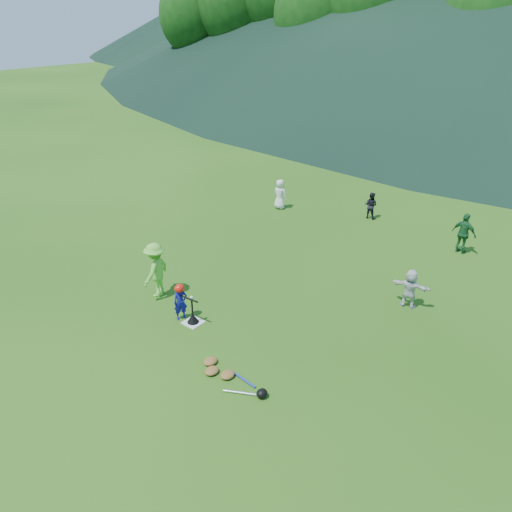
{
  "coord_description": "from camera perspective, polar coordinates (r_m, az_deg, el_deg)",
  "views": [
    {
      "loc": [
        7.79,
        -7.11,
        7.05
      ],
      "look_at": [
        0.0,
        2.5,
        0.9
      ],
      "focal_mm": 35.0,
      "sensor_mm": 36.0,
      "label": 1
    }
  ],
  "objects": [
    {
      "name": "equipment_pile",
      "position": [
        10.91,
        -3.32,
        -13.41
      ],
      "size": [
        1.8,
        0.68,
        0.19
      ],
      "color": "olive",
      "rests_on": "ground"
    },
    {
      "name": "fielder_d",
      "position": [
        13.55,
        17.2,
        -3.57
      ],
      "size": [
        1.05,
        0.48,
        1.09
      ],
      "primitive_type": "imported",
      "rotation": [
        0.0,
        0.0,
        3.31
      ],
      "color": "silver",
      "rests_on": "ground"
    },
    {
      "name": "outfield_fence",
      "position": [
        36.52,
        26.9,
        13.68
      ],
      "size": [
        70.07,
        0.08,
        1.33
      ],
      "color": "gray",
      "rests_on": "ground"
    },
    {
      "name": "batter_child",
      "position": [
        12.64,
        -8.63,
        -5.24
      ],
      "size": [
        0.36,
        0.41,
        0.96
      ],
      "primitive_type": "imported",
      "rotation": [
        0.0,
        0.0,
        1.12
      ],
      "color": "navy",
      "rests_on": "ground"
    },
    {
      "name": "batting_tee",
      "position": [
        12.62,
        -7.22,
        -7.08
      ],
      "size": [
        0.3,
        0.3,
        0.68
      ],
      "color": "black",
      "rests_on": "home_plate"
    },
    {
      "name": "batter_gear",
      "position": [
        12.43,
        -8.67,
        -3.77
      ],
      "size": [
        0.73,
        0.26,
        0.32
      ],
      "color": "red",
      "rests_on": "ground"
    },
    {
      "name": "fielder_a",
      "position": [
        19.53,
        2.74,
        7.06
      ],
      "size": [
        0.59,
        0.4,
        1.16
      ],
      "primitive_type": "imported",
      "rotation": [
        0.0,
        0.0,
        3.2
      ],
      "color": "white",
      "rests_on": "ground"
    },
    {
      "name": "fielder_c",
      "position": [
        17.09,
        22.66,
        2.38
      ],
      "size": [
        0.83,
        0.46,
        1.34
      ],
      "primitive_type": "imported",
      "rotation": [
        0.0,
        0.0,
        2.97
      ],
      "color": "#1C5F2D",
      "rests_on": "ground"
    },
    {
      "name": "fielder_b",
      "position": [
        19.07,
        12.98,
        5.66
      ],
      "size": [
        0.51,
        0.41,
        1.01
      ],
      "primitive_type": "imported",
      "rotation": [
        0.0,
        0.0,
        3.21
      ],
      "color": "black",
      "rests_on": "ground"
    },
    {
      "name": "home_plate",
      "position": [
        12.68,
        -7.19,
        -7.53
      ],
      "size": [
        0.45,
        0.45,
        0.02
      ],
      "primitive_type": "cube",
      "color": "silver",
      "rests_on": "ground"
    },
    {
      "name": "adult_coach",
      "position": [
        13.63,
        -11.39,
        -1.57
      ],
      "size": [
        0.84,
        1.12,
        1.54
      ],
      "primitive_type": "imported",
      "rotation": [
        0.0,
        0.0,
        -1.28
      ],
      "color": "#6BD03D",
      "rests_on": "ground"
    },
    {
      "name": "ground",
      "position": [
        12.69,
        -7.19,
        -7.57
      ],
      "size": [
        120.0,
        120.0,
        0.0
      ],
      "primitive_type": "plane",
      "color": "#204F12",
      "rests_on": "ground"
    },
    {
      "name": "baseball",
      "position": [
        12.29,
        -7.38,
        -4.71
      ],
      "size": [
        0.08,
        0.08,
        0.08
      ],
      "primitive_type": "sphere",
      "color": "white",
      "rests_on": "batting_tee"
    }
  ]
}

